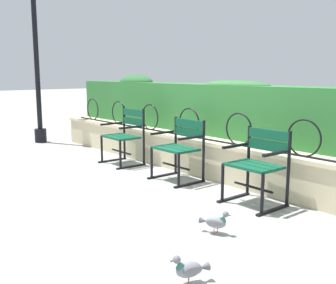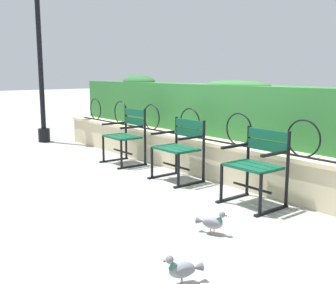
# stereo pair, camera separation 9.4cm
# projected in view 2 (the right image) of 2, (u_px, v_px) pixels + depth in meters

# --- Properties ---
(ground_plane) EXTENTS (60.00, 60.00, 0.00)m
(ground_plane) POSITION_uv_depth(u_px,v_px,m) (162.00, 184.00, 5.24)
(ground_plane) COLOR #9E9E99
(stone_wall) EXTENTS (7.52, 0.41, 0.52)m
(stone_wall) POSITION_uv_depth(u_px,v_px,m) (206.00, 157.00, 5.68)
(stone_wall) COLOR beige
(stone_wall) RESTS_ON ground
(iron_arch_fence) EXTENTS (6.98, 0.02, 0.42)m
(iron_arch_fence) POSITION_uv_depth(u_px,v_px,m) (191.00, 125.00, 5.73)
(iron_arch_fence) COLOR black
(iron_arch_fence) RESTS_ON stone_wall
(hedge_row) EXTENTS (7.37, 0.49, 0.88)m
(hedge_row) POSITION_uv_depth(u_px,v_px,m) (229.00, 108.00, 5.81)
(hedge_row) COLOR #2D7033
(hedge_row) RESTS_ON stone_wall
(park_chair_left) EXTENTS (0.63, 0.54, 0.89)m
(park_chair_left) POSITION_uv_depth(u_px,v_px,m) (127.00, 134.00, 6.39)
(park_chair_left) COLOR #0F4C33
(park_chair_left) RESTS_ON ground
(park_chair_centre) EXTENTS (0.62, 0.53, 0.82)m
(park_chair_centre) POSITION_uv_depth(u_px,v_px,m) (180.00, 147.00, 5.40)
(park_chair_centre) COLOR #0F4C33
(park_chair_centre) RESTS_ON ground
(park_chair_right) EXTENTS (0.60, 0.53, 0.83)m
(park_chair_right) POSITION_uv_depth(u_px,v_px,m) (257.00, 164.00, 4.39)
(park_chair_right) COLOR #0F4C33
(park_chair_right) RESTS_ON ground
(pigeon_near_chairs) EXTENTS (0.28, 0.17, 0.22)m
(pigeon_near_chairs) POSITION_uv_depth(u_px,v_px,m) (212.00, 222.00, 3.62)
(pigeon_near_chairs) COLOR gray
(pigeon_near_chairs) RESTS_ON ground
(pigeon_far_side) EXTENTS (0.15, 0.29, 0.22)m
(pigeon_far_side) POSITION_uv_depth(u_px,v_px,m) (182.00, 269.00, 2.75)
(pigeon_far_side) COLOR gray
(pigeon_far_side) RESTS_ON ground
(lamppost) EXTENTS (0.28, 0.28, 3.44)m
(lamppost) POSITION_uv_depth(u_px,v_px,m) (40.00, 55.00, 8.19)
(lamppost) COLOR black
(lamppost) RESTS_ON ground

